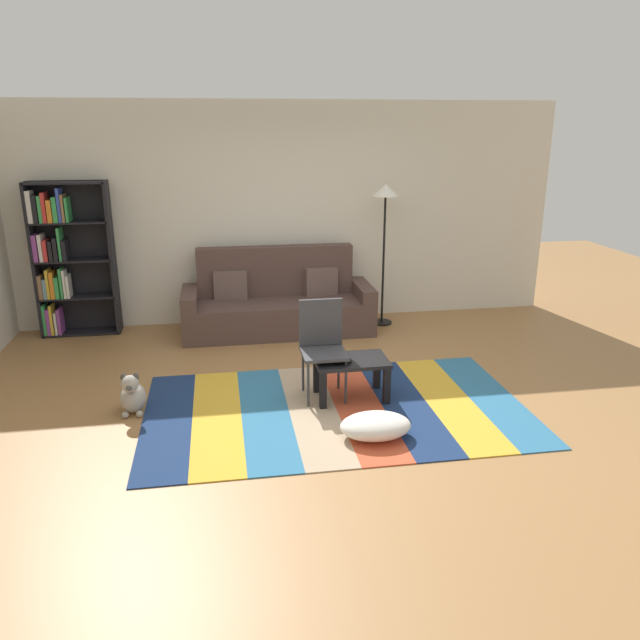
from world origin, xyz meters
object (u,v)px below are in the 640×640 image
dog (133,395)px  bookshelf (64,257)px  pouf (375,426)px  coffee_table (351,367)px  standing_lamp (385,208)px  couch (278,304)px  folding_chair (322,340)px  tv_remote (345,360)px

dog → bookshelf: bearing=112.8°
pouf → coffee_table: bearing=92.8°
dog → pouf: bearing=-22.1°
dog → standing_lamp: standing_lamp is taller
couch → folding_chair: size_ratio=2.51×
dog → coffee_table: bearing=-1.0°
couch → bookshelf: 2.55m
pouf → dog: size_ratio=1.46×
folding_chair → couch: bearing=150.5°
coffee_table → dog: 1.95m
standing_lamp → folding_chair: standing_lamp is taller
standing_lamp → tv_remote: 2.58m
bookshelf → coffee_table: bookshelf is taller
couch → dog: (-1.48, -2.04, -0.18)m
dog → standing_lamp: bearing=36.8°
bookshelf → dog: bookshelf is taller
bookshelf → dog: (0.98, -2.32, -0.78)m
pouf → bookshelf: bearing=133.4°
bookshelf → pouf: bearing=-46.6°
bookshelf → dog: 2.64m
dog → folding_chair: (1.70, 0.10, 0.37)m
coffee_table → tv_remote: size_ratio=4.40×
folding_chair → bookshelf: bearing=-165.7°
couch → tv_remote: size_ratio=15.07×
coffee_table → folding_chair: (-0.24, 0.14, 0.23)m
couch → coffee_table: 2.12m
couch → bookshelf: bookshelf is taller
dog → folding_chair: 1.74m
bookshelf → dog: size_ratio=4.55×
pouf → tv_remote: (-0.10, 0.74, 0.29)m
standing_lamp → pouf: bearing=-105.8°
coffee_table → pouf: 0.80m
folding_chair → pouf: bearing=-18.7°
couch → coffee_table: bearing=-77.4°
standing_lamp → dog: bearing=-143.2°
couch → standing_lamp: standing_lamp is taller
tv_remote → standing_lamp: bearing=44.0°
coffee_table → pouf: (0.04, -0.77, -0.20)m
coffee_table → dog: dog is taller
bookshelf → couch: bearing=-6.6°
couch → standing_lamp: 1.73m
couch → dog: 2.52m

